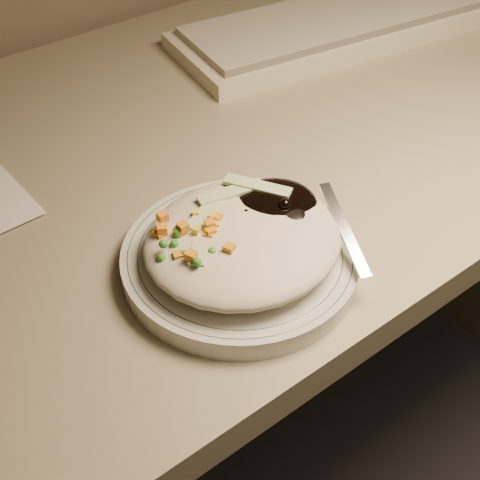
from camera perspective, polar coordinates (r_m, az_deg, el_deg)
desk at (r=0.96m, az=-3.47°, el=-1.46°), size 1.40×0.70×0.74m
plate at (r=0.65m, az=0.00°, el=-1.70°), size 0.23×0.23×0.02m
plate_rim at (r=0.64m, az=0.00°, el=-1.06°), size 0.22×0.22×0.00m
meal at (r=0.63m, az=0.35°, el=0.50°), size 0.21×0.19×0.05m
keyboard at (r=1.09m, az=8.32°, el=17.73°), size 0.53×0.25×0.04m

